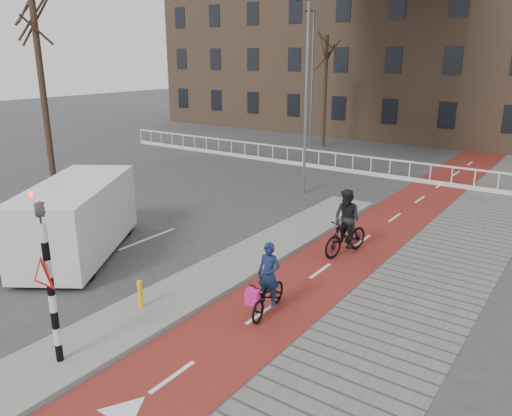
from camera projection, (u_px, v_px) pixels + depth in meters
The scene contains 15 objects.
ground at pixel (155, 331), 11.19m from camera, with size 120.00×120.00×0.00m, color #38383A.
bike_lane at pixel (385, 225), 18.19m from camera, with size 2.50×60.00×0.01m, color maroon.
sidewalk at pixel (465, 240), 16.65m from camera, with size 3.00×60.00×0.01m, color slate.
curb_island at pixel (238, 263), 14.69m from camera, with size 1.80×16.00×0.12m, color gray.
traffic_signal at pixel (48, 274), 9.36m from camera, with size 0.80×0.80×3.68m.
bollard at pixel (140, 294), 11.92m from camera, with size 0.12×0.12×0.68m, color yellow.
cyclist_near at pixel (268, 290), 11.79m from camera, with size 0.83×1.75×1.77m.
cyclist_far at pixel (346, 228), 15.25m from camera, with size 1.02×2.00×2.05m.
van at pixel (77, 218), 15.12m from camera, with size 4.63×5.61×2.27m.
railing at pixel (319, 163), 27.15m from camera, with size 28.00×0.10×0.99m.
townhouse_row at pixel (447, 27), 35.57m from camera, with size 46.00×10.00×15.90m.
tree_left at pixel (43, 93), 21.54m from camera, with size 0.28×0.28×8.71m, color #2F1F15.
tree_mid at pixel (325, 93), 32.66m from camera, with size 0.25×0.25×7.12m, color #2F1F15.
streetlight_near at pixel (306, 101), 21.19m from camera, with size 0.12×0.12×8.15m, color slate.
streetlight_left at pixel (312, 80), 33.12m from camera, with size 0.12×0.12×8.71m, color slate.
Camera 1 is at (7.53, -6.79, 5.93)m, focal length 35.00 mm.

